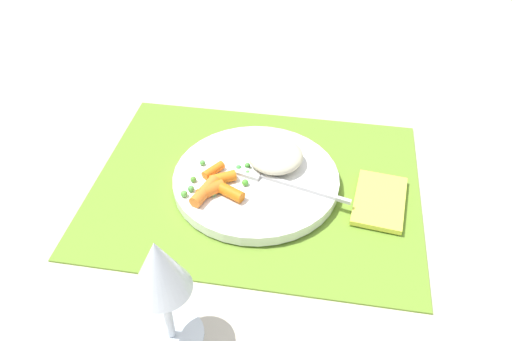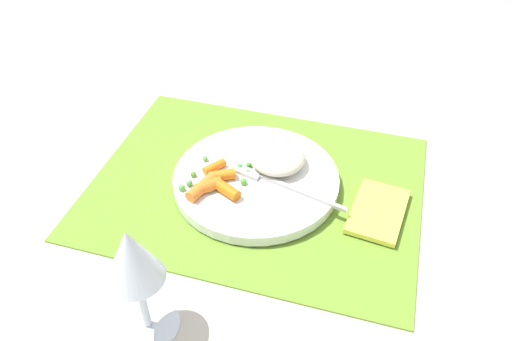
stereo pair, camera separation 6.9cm
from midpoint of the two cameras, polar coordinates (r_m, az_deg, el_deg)
ground_plane at (r=0.78m, az=-2.52°, el=-1.89°), size 2.40×2.40×0.00m
placemat at (r=0.78m, az=-2.53°, el=-1.73°), size 0.49×0.38×0.01m
plate at (r=0.77m, az=-2.55°, el=-1.12°), size 0.25×0.25×0.02m
rice_mound at (r=0.78m, az=-0.35°, el=1.55°), size 0.08×0.08×0.03m
carrot_portion at (r=0.74m, az=-7.19°, el=-1.86°), size 0.08×0.10×0.02m
pea_scatter at (r=0.75m, az=-7.22°, el=-1.55°), size 0.09×0.09×0.01m
fork at (r=0.76m, az=-0.23°, el=-1.21°), size 0.18×0.06×0.01m
wine_glass at (r=0.54m, az=-14.35°, el=-11.16°), size 0.08×0.08×0.16m
napkin at (r=0.76m, az=11.08°, el=-3.41°), size 0.08×0.12×0.01m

